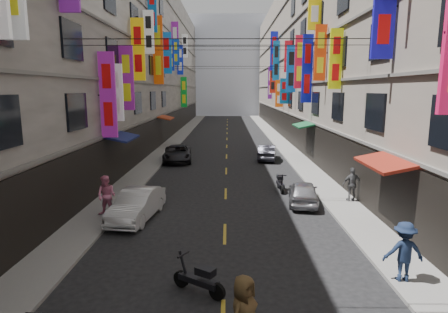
{
  "coord_description": "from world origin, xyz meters",
  "views": [
    {
      "loc": [
        0.12,
        3.5,
        5.8
      ],
      "look_at": [
        0.02,
        13.4,
        4.03
      ],
      "focal_mm": 30.0,
      "sensor_mm": 36.0,
      "label": 1
    }
  ],
  "objects_px": {
    "car_right_mid": "(303,192)",
    "pedestrian_lfar": "(107,196)",
    "scooter_crossing": "(199,279)",
    "car_right_far": "(267,152)",
    "car_left_mid": "(137,205)",
    "pedestrian_rfar": "(352,184)",
    "scooter_far_right": "(280,183)",
    "car_left_far": "(178,154)",
    "pedestrian_rnear": "(404,251)"
  },
  "relations": [
    {
      "from": "car_right_far",
      "to": "pedestrian_rnear",
      "type": "height_order",
      "value": "pedestrian_rnear"
    },
    {
      "from": "scooter_crossing",
      "to": "pedestrian_lfar",
      "type": "bearing_deg",
      "value": 69.06
    },
    {
      "from": "scooter_far_right",
      "to": "pedestrian_lfar",
      "type": "height_order",
      "value": "pedestrian_lfar"
    },
    {
      "from": "scooter_far_right",
      "to": "car_left_far",
      "type": "relative_size",
      "value": 0.37
    },
    {
      "from": "scooter_crossing",
      "to": "car_right_far",
      "type": "relative_size",
      "value": 0.4
    },
    {
      "from": "car_left_far",
      "to": "car_right_mid",
      "type": "xyz_separation_m",
      "value": [
        8.0,
        -11.46,
        -0.06
      ]
    },
    {
      "from": "pedestrian_lfar",
      "to": "pedestrian_rnear",
      "type": "height_order",
      "value": "pedestrian_lfar"
    },
    {
      "from": "car_left_far",
      "to": "pedestrian_lfar",
      "type": "distance_m",
      "value": 13.81
    },
    {
      "from": "car_right_mid",
      "to": "pedestrian_lfar",
      "type": "distance_m",
      "value": 9.68
    },
    {
      "from": "car_right_mid",
      "to": "pedestrian_rnear",
      "type": "height_order",
      "value": "pedestrian_rnear"
    },
    {
      "from": "pedestrian_lfar",
      "to": "car_right_mid",
      "type": "bearing_deg",
      "value": 27.0
    },
    {
      "from": "scooter_crossing",
      "to": "car_right_far",
      "type": "height_order",
      "value": "car_right_far"
    },
    {
      "from": "pedestrian_rnear",
      "to": "scooter_far_right",
      "type": "bearing_deg",
      "value": -76.45
    },
    {
      "from": "scooter_crossing",
      "to": "pedestrian_rnear",
      "type": "distance_m",
      "value": 6.15
    },
    {
      "from": "scooter_crossing",
      "to": "pedestrian_rnear",
      "type": "relative_size",
      "value": 0.86
    },
    {
      "from": "car_left_mid",
      "to": "pedestrian_rnear",
      "type": "height_order",
      "value": "pedestrian_rnear"
    },
    {
      "from": "car_right_mid",
      "to": "pedestrian_rnear",
      "type": "xyz_separation_m",
      "value": [
        1.4,
        -8.06,
        0.43
      ]
    },
    {
      "from": "scooter_crossing",
      "to": "pedestrian_rfar",
      "type": "xyz_separation_m",
      "value": [
        7.23,
        8.85,
        0.56
      ]
    },
    {
      "from": "scooter_crossing",
      "to": "car_left_mid",
      "type": "bearing_deg",
      "value": 60.59
    },
    {
      "from": "car_left_mid",
      "to": "pedestrian_rfar",
      "type": "xyz_separation_m",
      "value": [
        10.54,
        2.57,
        0.32
      ]
    },
    {
      "from": "scooter_crossing",
      "to": "pedestrian_rfar",
      "type": "height_order",
      "value": "pedestrian_rfar"
    },
    {
      "from": "pedestrian_lfar",
      "to": "pedestrian_rnear",
      "type": "xyz_separation_m",
      "value": [
        10.8,
        -5.79,
        -0.01
      ]
    },
    {
      "from": "scooter_far_right",
      "to": "pedestrian_rnear",
      "type": "relative_size",
      "value": 0.98
    },
    {
      "from": "scooter_far_right",
      "to": "car_left_mid",
      "type": "height_order",
      "value": "car_left_mid"
    },
    {
      "from": "car_right_mid",
      "to": "pedestrian_rfar",
      "type": "bearing_deg",
      "value": -167.74
    },
    {
      "from": "scooter_far_right",
      "to": "pedestrian_lfar",
      "type": "xyz_separation_m",
      "value": [
        -8.57,
        -4.79,
        0.61
      ]
    },
    {
      "from": "scooter_far_right",
      "to": "pedestrian_lfar",
      "type": "bearing_deg",
      "value": 28.32
    },
    {
      "from": "car_right_mid",
      "to": "pedestrian_rnear",
      "type": "bearing_deg",
      "value": 108.58
    },
    {
      "from": "scooter_crossing",
      "to": "pedestrian_lfar",
      "type": "relative_size",
      "value": 0.85
    },
    {
      "from": "car_left_far",
      "to": "pedestrian_rnear",
      "type": "relative_size",
      "value": 2.62
    },
    {
      "from": "scooter_crossing",
      "to": "car_right_far",
      "type": "xyz_separation_m",
      "value": [
        4.09,
        20.94,
        0.21
      ]
    },
    {
      "from": "pedestrian_lfar",
      "to": "car_left_far",
      "type": "bearing_deg",
      "value": 97.6
    },
    {
      "from": "pedestrian_lfar",
      "to": "pedestrian_rfar",
      "type": "relative_size",
      "value": 1.06
    },
    {
      "from": "car_right_mid",
      "to": "pedestrian_lfar",
      "type": "height_order",
      "value": "pedestrian_lfar"
    },
    {
      "from": "car_right_mid",
      "to": "pedestrian_rfar",
      "type": "distance_m",
      "value": 2.57
    },
    {
      "from": "scooter_crossing",
      "to": "car_left_mid",
      "type": "distance_m",
      "value": 7.1
    },
    {
      "from": "car_left_mid",
      "to": "pedestrian_lfar",
      "type": "distance_m",
      "value": 1.45
    },
    {
      "from": "scooter_crossing",
      "to": "pedestrian_rnear",
      "type": "height_order",
      "value": "pedestrian_rnear"
    },
    {
      "from": "scooter_far_right",
      "to": "pedestrian_rfar",
      "type": "distance_m",
      "value": 4.15
    },
    {
      "from": "scooter_crossing",
      "to": "scooter_far_right",
      "type": "relative_size",
      "value": 0.88
    },
    {
      "from": "pedestrian_lfar",
      "to": "pedestrian_rfar",
      "type": "bearing_deg",
      "value": 24.91
    },
    {
      "from": "car_left_far",
      "to": "pedestrian_rnear",
      "type": "xyz_separation_m",
      "value": [
        9.4,
        -19.52,
        0.37
      ]
    },
    {
      "from": "car_right_far",
      "to": "pedestrian_lfar",
      "type": "relative_size",
      "value": 2.12
    },
    {
      "from": "scooter_far_right",
      "to": "car_right_mid",
      "type": "distance_m",
      "value": 2.66
    },
    {
      "from": "pedestrian_rnear",
      "to": "pedestrian_rfar",
      "type": "height_order",
      "value": "pedestrian_rnear"
    },
    {
      "from": "car_left_mid",
      "to": "pedestrian_lfar",
      "type": "bearing_deg",
      "value": -177.98
    },
    {
      "from": "pedestrian_rnear",
      "to": "pedestrian_lfar",
      "type": "bearing_deg",
      "value": -26.52
    },
    {
      "from": "car_left_mid",
      "to": "car_left_far",
      "type": "height_order",
      "value": "car_left_mid"
    },
    {
      "from": "pedestrian_rfar",
      "to": "pedestrian_lfar",
      "type": "bearing_deg",
      "value": 5.09
    },
    {
      "from": "car_left_far",
      "to": "car_right_far",
      "type": "height_order",
      "value": "car_left_far"
    }
  ]
}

